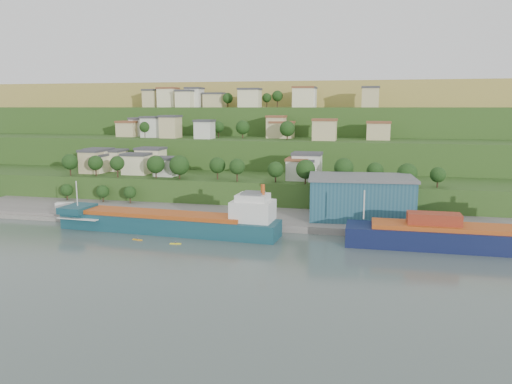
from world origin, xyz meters
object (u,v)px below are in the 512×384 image
(cargo_ship_far, at_px, (490,240))
(kayak_orange, at_px, (137,239))
(warehouse, at_px, (361,197))
(caravan, at_px, (65,206))
(cargo_ship_near, at_px, (175,223))

(cargo_ship_far, bearing_deg, kayak_orange, -173.57)
(warehouse, bearing_deg, cargo_ship_far, -39.16)
(caravan, bearing_deg, cargo_ship_far, -19.56)
(kayak_orange, bearing_deg, caravan, 156.49)
(cargo_ship_near, distance_m, caravan, 48.30)
(caravan, xyz_separation_m, kayak_orange, (38.85, -25.87, -2.27))
(warehouse, distance_m, caravan, 96.99)
(warehouse, relative_size, caravan, 5.89)
(caravan, height_order, kayak_orange, caravan)
(cargo_ship_far, relative_size, caravan, 11.78)
(kayak_orange, bearing_deg, cargo_ship_far, 16.55)
(warehouse, height_order, caravan, warehouse)
(kayak_orange, bearing_deg, warehouse, 38.88)
(cargo_ship_far, relative_size, warehouse, 2.00)
(cargo_ship_far, relative_size, kayak_orange, 21.77)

